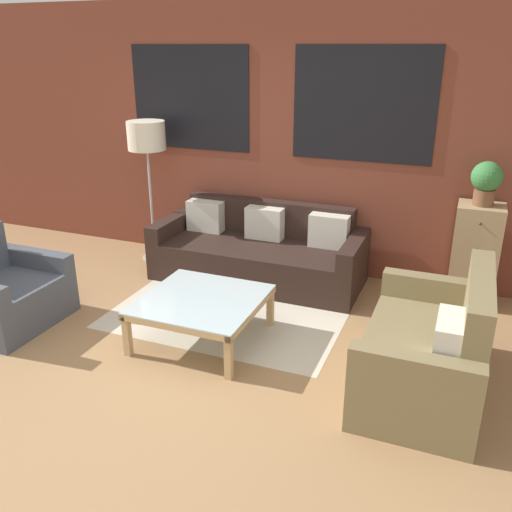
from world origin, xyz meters
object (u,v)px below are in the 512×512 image
coffee_table (202,304)px  floor_lamp (147,140)px  couch_dark (259,253)px  potted_plant (486,181)px  drawer_cabinet (475,255)px  armchair_corner (4,294)px  settee_vintage (429,352)px

coffee_table → floor_lamp: (-1.40, 1.49, 1.04)m
couch_dark → floor_lamp: bearing=176.2°
couch_dark → coffee_table: couch_dark is taller
coffee_table → potted_plant: bearing=38.1°
couch_dark → floor_lamp: floor_lamp is taller
floor_lamp → drawer_cabinet: floor_lamp is taller
drawer_cabinet → armchair_corner: bearing=-152.6°
armchair_corner → potted_plant: 4.44m
settee_vintage → floor_lamp: (-3.22, 1.53, 1.06)m
settee_vintage → coffee_table: (-1.83, 0.03, 0.02)m
armchair_corner → settee_vintage: bearing=5.4°
floor_lamp → potted_plant: 3.47m
couch_dark → potted_plant: (2.11, 0.22, 0.92)m
settee_vintage → drawer_cabinet: drawer_cabinet is taller
settee_vintage → armchair_corner: settee_vintage is taller
armchair_corner → coffee_table: 1.83m
couch_dark → potted_plant: bearing=6.0°
couch_dark → coffee_table: bearing=-88.5°
settee_vintage → floor_lamp: bearing=154.7°
settee_vintage → coffee_table: settee_vintage is taller
couch_dark → armchair_corner: armchair_corner is taller
drawer_cabinet → settee_vintage: bearing=-98.3°
armchair_corner → coffee_table: size_ratio=0.95×
floor_lamp → drawer_cabinet: bearing=2.1°
potted_plant → coffee_table: bearing=-141.9°
settee_vintage → drawer_cabinet: 1.68m
couch_dark → armchair_corner: (-1.75, -1.78, -0.01)m
couch_dark → settee_vintage: 2.35m
floor_lamp → potted_plant: (3.47, 0.13, -0.17)m
coffee_table → drawer_cabinet: drawer_cabinet is taller
armchair_corner → floor_lamp: (0.39, 1.87, 1.09)m
settee_vintage → armchair_corner: bearing=-174.6°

